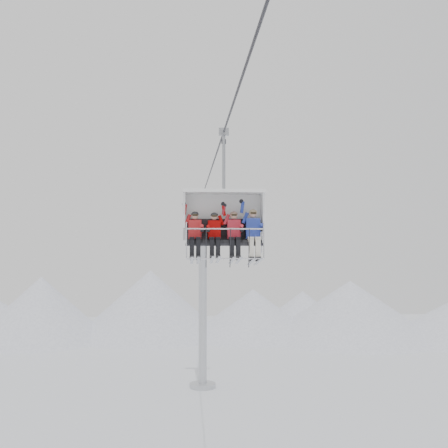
{
  "coord_description": "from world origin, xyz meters",
  "views": [
    {
      "loc": [
        -1.13,
        -16.85,
        9.89
      ],
      "look_at": [
        0.0,
        0.0,
        10.48
      ],
      "focal_mm": 45.0,
      "sensor_mm": 36.0,
      "label": 1
    }
  ],
  "objects": [
    {
      "name": "lift_tower_right",
      "position": [
        0.0,
        22.0,
        5.78
      ],
      "size": [
        2.0,
        1.8,
        13.48
      ],
      "color": "#B3B5BA",
      "rests_on": "ground"
    },
    {
      "name": "haul_cable",
      "position": [
        0.0,
        0.0,
        13.3
      ],
      "size": [
        0.06,
        50.0,
        0.06
      ],
      "primitive_type": "cylinder",
      "rotation": [
        1.57,
        0.0,
        0.0
      ],
      "color": "#29292E",
      "rests_on": "lift_tower_left"
    },
    {
      "name": "chairlift_carrier",
      "position": [
        0.0,
        0.24,
        10.69
      ],
      "size": [
        2.47,
        1.17,
        3.98
      ],
      "color": "black",
      "rests_on": "haul_cable"
    },
    {
      "name": "skier_far_right",
      "position": [
        0.88,
        -0.07,
        10.22
      ],
      "size": [
        0.42,
        1.69,
        1.68
      ],
      "color": "#263AA7",
      "rests_on": "chairlift_carrier"
    },
    {
      "name": "skier_far_left",
      "position": [
        -0.88,
        -0.08,
        10.19
      ],
      "size": [
        0.39,
        1.69,
        1.56
      ],
      "color": "red",
      "rests_on": "chairlift_carrier"
    },
    {
      "name": "skier_center_left",
      "position": [
        -0.29,
        -0.08,
        10.18
      ],
      "size": [
        0.38,
        1.69,
        1.52
      ],
      "color": "#A50302",
      "rests_on": "chairlift_carrier"
    },
    {
      "name": "ridgeline",
      "position": [
        -1.58,
        42.05,
        2.84
      ],
      "size": [
        72.0,
        21.0,
        7.0
      ],
      "color": "white",
      "rests_on": "ground"
    },
    {
      "name": "skier_center_right",
      "position": [
        0.3,
        -0.08,
        10.2
      ],
      "size": [
        0.39,
        1.69,
        1.58
      ],
      "color": "red",
      "rests_on": "chairlift_carrier"
    }
  ]
}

